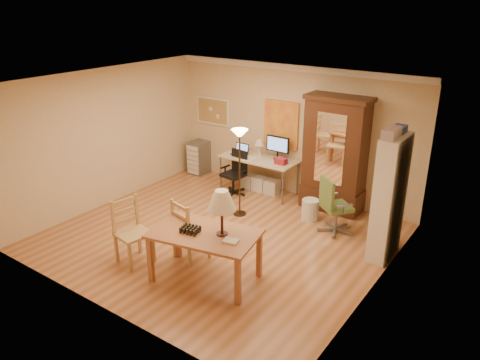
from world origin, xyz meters
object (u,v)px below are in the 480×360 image
Objects in this scene: office_chair_black at (234,182)px; bookshelf at (389,198)px; dining_table at (211,224)px; computer_desk at (261,171)px; office_chair_green at (334,218)px; armoire at (335,162)px.

office_chair_black is 0.47× the size of bookshelf.
office_chair_black is 3.61m from bookshelf.
dining_table is 1.02× the size of computer_desk.
office_chair_green is 1.23m from armoire.
office_chair_green is 0.52× the size of bookshelf.
computer_desk is at bearing 158.48° from office_chair_green.
dining_table is 2.66m from office_chair_green.
dining_table is 0.75× the size of armoire.
office_chair_black is 0.42× the size of armoire.
office_chair_black is 2.50m from office_chair_green.
dining_table is at bearing -108.91° from office_chair_green.
computer_desk is 1.71m from armoire.
dining_table is at bearing -69.04° from computer_desk.
computer_desk is at bearing -177.16° from armoire.
computer_desk is 1.77× the size of office_chair_black.
bookshelf is at bearing -19.55° from computer_desk.
computer_desk is (-1.25, 3.26, -0.46)m from dining_table.
office_chair_black is 2.20m from armoire.
office_chair_green is (2.09, -0.82, -0.18)m from computer_desk.
computer_desk is at bearing 160.45° from bookshelf.
office_chair_green is 0.46× the size of armoire.
office_chair_green is at bearing 164.72° from bookshelf.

